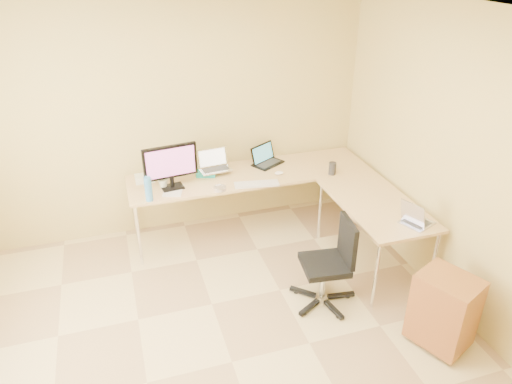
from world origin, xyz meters
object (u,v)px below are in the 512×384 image
object	(u,v)px
laptop_black	(268,155)
office_chair	(325,257)
water_bottle	(148,189)
laptop_center	(215,161)
monitor	(171,167)
laptop_return	(419,214)
keyboard	(257,184)
desk_fan	(171,163)
mug	(163,183)
desk_return	(372,234)
desk_main	(251,202)
cabinet	(444,310)

from	to	relation	value
laptop_black	office_chair	xyz separation A→B (m)	(0.01, -1.55, -0.34)
water_bottle	office_chair	bearing A→B (deg)	-38.01
laptop_center	monitor	bearing A→B (deg)	-164.25
laptop_center	laptop_return	distance (m)	2.16
keyboard	desk_fan	world-z (taller)	desk_fan
laptop_center	water_bottle	xyz separation A→B (m)	(-0.75, -0.40, -0.03)
laptop_center	mug	bearing A→B (deg)	-170.45
keyboard	laptop_center	bearing A→B (deg)	140.69
desk_return	desk_main	bearing A→B (deg)	134.27
office_chair	desk_return	bearing A→B (deg)	36.00
mug	water_bottle	size ratio (longest dim) A/B	0.41
laptop_center	water_bottle	bearing A→B (deg)	-158.04
monitor	mug	bearing A→B (deg)	150.58
desk_main	desk_return	world-z (taller)	same
laptop_center	office_chair	bearing A→B (deg)	-72.45
laptop_black	mug	world-z (taller)	laptop_black
desk_main	desk_return	size ratio (longest dim) A/B	2.04
laptop_return	monitor	bearing A→B (deg)	34.27
monitor	mug	size ratio (longest dim) A/B	5.33
monitor	office_chair	world-z (taller)	monitor
desk_return	cabinet	distance (m)	1.16
mug	laptop_return	size ratio (longest dim) A/B	0.34
desk_return	keyboard	distance (m)	1.28
desk_return	water_bottle	distance (m)	2.27
monitor	office_chair	bearing A→B (deg)	-55.89
desk_return	laptop_black	bearing A→B (deg)	121.77
monitor	laptop_return	distance (m)	2.42
laptop_black	mug	xyz separation A→B (m)	(-1.21, -0.22, -0.06)
laptop_center	laptop_black	xyz separation A→B (m)	(0.63, 0.06, -0.04)
desk_return	keyboard	world-z (taller)	keyboard
desk_main	laptop_return	xyz separation A→B (m)	(1.13, -1.46, 0.47)
desk_fan	office_chair	bearing A→B (deg)	-42.99
monitor	keyboard	xyz separation A→B (m)	(0.85, -0.20, -0.22)
laptop_black	laptop_return	world-z (taller)	laptop_black
desk_main	laptop_center	size ratio (longest dim) A/B	7.89
desk_main	keyboard	world-z (taller)	keyboard
office_chair	water_bottle	bearing A→B (deg)	149.22
desk_return	monitor	xyz separation A→B (m)	(-1.85, 0.90, 0.60)
desk_return	laptop_center	distance (m)	1.82
desk_main	monitor	world-z (taller)	monitor
desk_main	monitor	xyz separation A→B (m)	(-0.87, -0.10, 0.60)
desk_fan	cabinet	distance (m)	3.01
laptop_center	cabinet	size ratio (longest dim) A/B	0.54
laptop_center	cabinet	world-z (taller)	laptop_center
keyboard	cabinet	distance (m)	2.15
cabinet	keyboard	bearing A→B (deg)	93.94
laptop_center	desk_fan	distance (m)	0.47
monitor	water_bottle	bearing A→B (deg)	-149.29
water_bottle	desk_fan	size ratio (longest dim) A/B	0.89
keyboard	cabinet	world-z (taller)	keyboard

